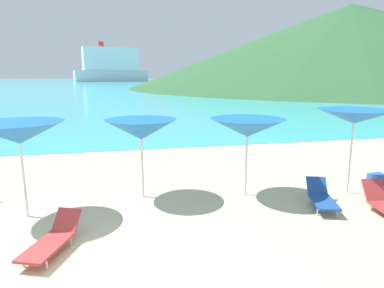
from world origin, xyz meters
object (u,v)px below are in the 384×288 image
(lounge_chair_8, at_px, (321,197))
(lounge_chair_2, at_px, (53,238))
(cruise_ship, at_px, (111,67))
(umbrella_4, at_px, (19,133))
(cooler_box, at_px, (377,179))
(umbrella_6, at_px, (247,128))
(umbrella_7, at_px, (354,117))
(umbrella_5, at_px, (141,130))

(lounge_chair_8, bearing_deg, lounge_chair_2, -154.63)
(lounge_chair_2, height_order, cruise_ship, cruise_ship)
(umbrella_4, distance_m, lounge_chair_8, 7.37)
(lounge_chair_8, distance_m, cooler_box, 2.97)
(lounge_chair_2, distance_m, lounge_chair_8, 6.25)
(lounge_chair_2, bearing_deg, lounge_chair_8, 29.26)
(cooler_box, bearing_deg, umbrella_6, 169.42)
(lounge_chair_2, distance_m, cruise_ship, 199.01)
(lounge_chair_2, relative_size, cruise_ship, 0.04)
(umbrella_7, height_order, lounge_chair_2, umbrella_7)
(umbrella_4, xyz_separation_m, cooler_box, (9.81, 0.15, -1.83))
(lounge_chair_2, bearing_deg, umbrella_5, 75.45)
(umbrella_4, relative_size, cooler_box, 4.50)
(umbrella_5, distance_m, lounge_chair_2, 3.53)
(umbrella_5, bearing_deg, umbrella_4, -165.53)
(umbrella_5, height_order, umbrella_7, umbrella_7)
(umbrella_6, relative_size, lounge_chair_8, 1.49)
(umbrella_5, distance_m, umbrella_7, 5.75)
(umbrella_6, distance_m, lounge_chair_2, 5.35)
(umbrella_4, relative_size, umbrella_7, 0.95)
(umbrella_5, bearing_deg, lounge_chair_8, -21.98)
(lounge_chair_8, bearing_deg, umbrella_7, 47.54)
(umbrella_6, relative_size, umbrella_7, 0.92)
(lounge_chair_8, relative_size, cruise_ship, 0.03)
(cruise_ship, bearing_deg, umbrella_6, -102.12)
(umbrella_6, relative_size, cruise_ship, 0.05)
(cooler_box, bearing_deg, cruise_ship, 83.57)
(umbrella_6, bearing_deg, cooler_box, -1.02)
(umbrella_7, relative_size, cruise_ship, 0.05)
(umbrella_4, distance_m, umbrella_7, 8.43)
(cooler_box, relative_size, cruise_ship, 0.01)
(umbrella_4, distance_m, lounge_chair_2, 2.66)
(umbrella_4, height_order, lounge_chair_8, umbrella_4)
(umbrella_7, height_order, cooler_box, umbrella_7)
(lounge_chair_2, xyz_separation_m, cooler_box, (8.92, 1.96, -0.09))
(umbrella_5, xyz_separation_m, cooler_box, (7.05, -0.56, -1.70))
(umbrella_7, xyz_separation_m, lounge_chair_2, (-7.54, -1.53, -1.92))
(umbrella_4, distance_m, cooler_box, 9.98)
(umbrella_5, xyz_separation_m, lounge_chair_2, (-1.88, -2.53, -1.60))
(umbrella_4, bearing_deg, cooler_box, 0.88)
(umbrella_7, bearing_deg, umbrella_5, 170.01)
(lounge_chair_2, relative_size, cooler_box, 3.12)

